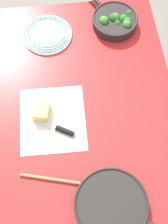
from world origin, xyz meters
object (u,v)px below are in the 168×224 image
Objects in this scene: skillet_broccoli at (115,21)px; dinner_plate_stack at (47,34)px; cheese_block at (41,111)px; wooden_spoon at (77,183)px; skillet_eggs at (112,206)px; grater_knife at (58,128)px.

skillet_broccoli reaches higher than dinner_plate_stack.
cheese_block is (0.47, -0.41, -0.01)m from skillet_broccoli.
wooden_spoon is (0.80, -0.28, -0.03)m from skillet_broccoli.
dinner_plate_stack is (0.03, -0.35, -0.02)m from skillet_broccoli.
skillet_broccoli is at bearing 113.07° from skillet_eggs.
skillet_eggs reaches higher than wooden_spoon.
dinner_plate_stack is at bearing 65.76° from skillet_broccoli.
skillet_broccoli is at bearing 85.64° from wooden_spoon.
grater_knife is at bearing 119.38° from skillet_broccoli.
dinner_plate_stack reaches higher than wooden_spoon.
grater_knife is (-0.25, -0.06, 0.00)m from wooden_spoon.
grater_knife is at bearing 38.00° from cheese_block.
skillet_broccoli is 0.65m from grater_knife.
skillet_broccoli is 3.59× the size of cheese_block.
dinner_plate_stack is (-0.52, -0.01, 0.00)m from grater_knife.
skillet_eggs is 1.56× the size of dinner_plate_stack.
skillet_eggs is 0.17m from wooden_spoon.
skillet_broccoli reaches higher than skillet_eggs.
skillet_broccoli is at bearing -92.05° from grater_knife.
grater_knife reaches higher than wooden_spoon.
skillet_broccoli is 0.91× the size of wooden_spoon.
wooden_spoon is at bearing 133.18° from grater_knife.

